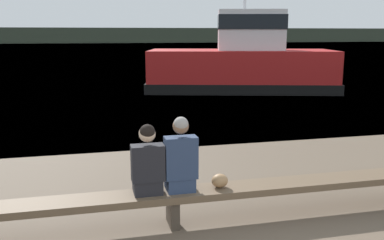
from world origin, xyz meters
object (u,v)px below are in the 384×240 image
at_px(person_right, 181,159).
at_px(tugboat_red, 242,65).
at_px(shopping_bag, 220,181).
at_px(bench_main, 173,197).
at_px(person_left, 148,163).

relative_size(person_right, tugboat_red, 0.11).
xyz_separation_m(person_right, shopping_bag, (0.56, 0.01, -0.36)).
bearing_deg(person_right, bench_main, 179.96).
bearing_deg(bench_main, person_left, 179.79).
relative_size(person_left, tugboat_red, 0.11).
bearing_deg(bench_main, person_right, -0.04).
height_order(shopping_bag, tugboat_red, tugboat_red).
height_order(person_left, shopping_bag, person_left).
height_order(person_left, tugboat_red, tugboat_red).
bearing_deg(person_right, tugboat_red, 66.58).
bearing_deg(shopping_bag, person_right, -178.73).
distance_m(person_left, person_right, 0.44).
relative_size(bench_main, shopping_bag, 34.88).
distance_m(bench_main, person_left, 0.60).
xyz_separation_m(person_right, tugboat_red, (5.72, 13.20, 0.21)).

